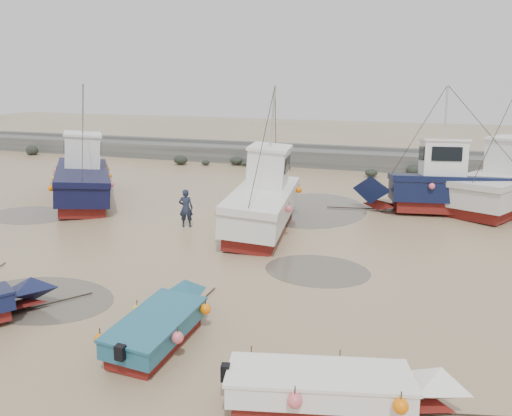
# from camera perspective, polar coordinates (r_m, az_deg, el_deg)

# --- Properties ---
(ground) EXTENTS (120.00, 120.00, 0.00)m
(ground) POSITION_cam_1_polar(r_m,az_deg,el_deg) (17.95, -9.59, -7.11)
(ground) COLOR tan
(ground) RESTS_ON ground
(seawall) EXTENTS (60.00, 4.92, 1.50)m
(seawall) POSITION_cam_1_polar(r_m,az_deg,el_deg) (37.97, 5.84, 5.79)
(seawall) COLOR #61615D
(seawall) RESTS_ON ground
(puddle_a) EXTENTS (4.70, 4.70, 0.01)m
(puddle_a) POSITION_cam_1_polar(r_m,az_deg,el_deg) (16.98, -23.28, -9.51)
(puddle_a) COLOR #514A40
(puddle_a) RESTS_ON ground
(puddle_b) EXTENTS (3.74, 3.74, 0.01)m
(puddle_b) POSITION_cam_1_polar(r_m,az_deg,el_deg) (17.88, 7.01, -7.07)
(puddle_b) COLOR #514A40
(puddle_b) RESTS_ON ground
(puddle_c) EXTENTS (4.20, 4.20, 0.01)m
(puddle_c) POSITION_cam_1_polar(r_m,az_deg,el_deg) (26.94, -24.48, -0.72)
(puddle_c) COLOR #514A40
(puddle_c) RESTS_ON ground
(puddle_d) EXTENTS (5.56, 5.56, 0.01)m
(puddle_d) POSITION_cam_1_polar(r_m,az_deg,el_deg) (25.77, 6.42, -0.10)
(puddle_d) COLOR #514A40
(puddle_d) RESTS_ON ground
(dinghy_2) EXTENTS (1.97, 5.33, 1.43)m
(dinghy_2) POSITION_cam_1_polar(r_m,az_deg,el_deg) (13.45, -10.62, -12.43)
(dinghy_2) COLOR maroon
(dinghy_2) RESTS_ON ground
(dinghy_3) EXTENTS (6.03, 2.45, 1.43)m
(dinghy_3) POSITION_cam_1_polar(r_m,az_deg,el_deg) (10.91, 9.26, -19.56)
(dinghy_3) COLOR maroon
(dinghy_3) RESTS_ON ground
(cabin_boat_0) EXTENTS (7.23, 9.18, 6.22)m
(cabin_boat_0) POSITION_cam_1_polar(r_m,az_deg,el_deg) (28.68, -19.45, 3.40)
(cabin_boat_0) COLOR maroon
(cabin_boat_0) RESTS_ON ground
(cabin_boat_1) EXTENTS (3.20, 10.00, 6.22)m
(cabin_boat_1) POSITION_cam_1_polar(r_m,az_deg,el_deg) (22.29, 0.82, 1.15)
(cabin_boat_1) COLOR maroon
(cabin_boat_1) RESTS_ON ground
(cabin_boat_2) EXTENTS (9.92, 3.65, 6.22)m
(cabin_boat_2) POSITION_cam_1_polar(r_m,az_deg,el_deg) (26.36, 21.06, 2.32)
(cabin_boat_2) COLOR maroon
(cabin_boat_2) RESTS_ON ground
(cabin_boat_3) EXTENTS (6.85, 9.50, 6.22)m
(cabin_boat_3) POSITION_cam_1_polar(r_m,az_deg,el_deg) (28.57, 26.95, 2.59)
(cabin_boat_3) COLOR maroon
(cabin_boat_3) RESTS_ON ground
(person) EXTENTS (0.72, 0.57, 1.75)m
(person) POSITION_cam_1_polar(r_m,az_deg,el_deg) (22.88, -7.93, -2.13)
(person) COLOR #1B2235
(person) RESTS_ON ground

